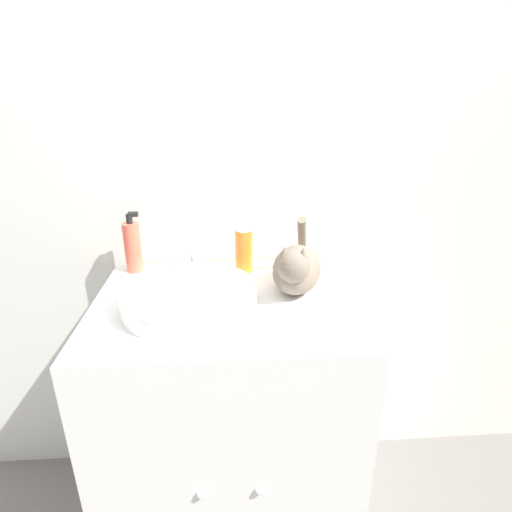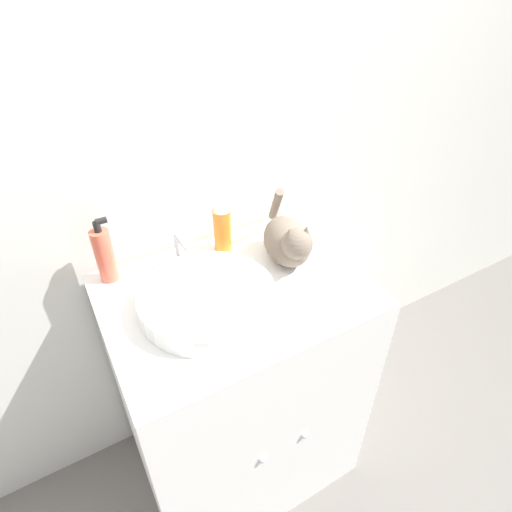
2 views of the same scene
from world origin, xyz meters
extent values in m
cube|color=silver|center=(0.00, 0.62, 1.25)|extent=(6.00, 0.05, 2.50)
cube|color=white|center=(0.00, 0.29, 0.45)|extent=(0.75, 0.58, 0.91)
sphere|color=silver|center=(-0.08, 0.00, 0.50)|extent=(0.02, 0.02, 0.02)
sphere|color=silver|center=(0.08, 0.00, 0.50)|extent=(0.02, 0.02, 0.02)
cylinder|color=white|center=(-0.10, 0.26, 0.93)|extent=(0.37, 0.37, 0.06)
cylinder|color=silver|center=(-0.10, 0.46, 0.97)|extent=(0.02, 0.02, 0.12)
cylinder|color=silver|center=(-0.10, 0.41, 1.03)|extent=(0.02, 0.09, 0.02)
cylinder|color=white|center=(-0.16, 0.46, 0.92)|extent=(0.03, 0.03, 0.03)
cylinder|color=white|center=(-0.04, 0.46, 0.92)|extent=(0.03, 0.03, 0.03)
ellipsoid|color=#7A6B5B|center=(0.21, 0.34, 0.97)|extent=(0.20, 0.25, 0.13)
sphere|color=#7A6B5B|center=(0.19, 0.25, 1.02)|extent=(0.11, 0.11, 0.09)
cone|color=#7A6B5B|center=(0.16, 0.26, 1.06)|extent=(0.04, 0.04, 0.04)
cone|color=#7A6B5B|center=(0.21, 0.25, 1.06)|extent=(0.04, 0.04, 0.04)
cylinder|color=#7A6B5B|center=(0.25, 0.46, 1.04)|extent=(0.05, 0.10, 0.14)
cylinder|color=#EF6047|center=(-0.30, 0.52, 0.99)|extent=(0.05, 0.05, 0.17)
cylinder|color=black|center=(-0.30, 0.52, 1.09)|extent=(0.02, 0.02, 0.03)
cylinder|color=black|center=(-0.29, 0.52, 1.10)|extent=(0.03, 0.02, 0.02)
cylinder|color=orange|center=(0.06, 0.49, 0.98)|extent=(0.06, 0.06, 0.14)
cone|color=white|center=(0.06, 0.49, 1.07)|extent=(0.05, 0.05, 0.04)
camera|label=1|loc=(0.02, -0.73, 1.45)|focal=28.00mm
camera|label=2|loc=(-0.39, -0.52, 1.66)|focal=28.00mm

